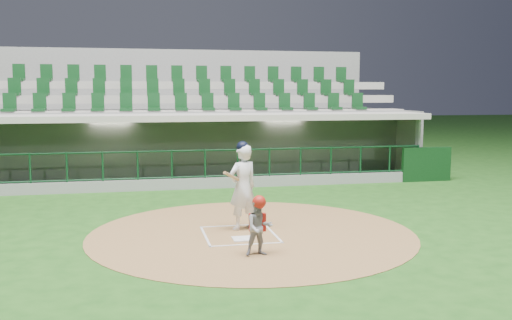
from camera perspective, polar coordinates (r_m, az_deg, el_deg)
The scene contains 8 objects.
ground at distance 12.87m, azimuth -1.90°, elevation -7.20°, with size 120.00×120.00×0.00m, color #1B4814.
dirt_circle at distance 12.73m, azimuth -0.41°, elevation -7.32°, with size 7.20×7.20×0.01m, color brown.
home_plate at distance 12.20m, azimuth -1.33°, elevation -7.88°, with size 0.43×0.43×0.02m, color silver.
batter_box_chalk at distance 12.58m, azimuth -1.67°, elevation -7.45°, with size 1.55×1.80×0.01m.
dugout_structure at distance 20.37m, azimuth -5.32°, elevation 0.69°, with size 16.40×3.70×3.00m.
seating_deck at distance 23.37m, azimuth -6.57°, elevation 2.58°, with size 17.00×6.72×5.15m.
batter at distance 12.88m, azimuth -1.34°, elevation -2.60°, with size 0.95×0.99×2.01m.
catcher at distance 10.90m, azimuth 0.31°, elevation -6.58°, with size 0.55×0.43×1.16m.
Camera 1 is at (-2.16, -12.31, 3.10)m, focal length 40.00 mm.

